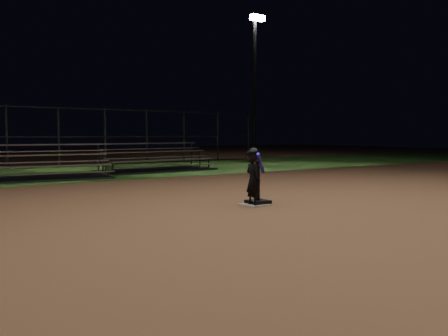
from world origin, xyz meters
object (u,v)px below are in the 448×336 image
(child_batter, at_px, (253,175))
(bleacher_right, at_px, (157,165))
(home_plate, at_px, (254,204))
(batting_tee, at_px, (258,195))
(light_pole_right, at_px, (255,74))
(bleacher_left, at_px, (34,172))

(child_batter, height_order, bleacher_right, child_batter)
(home_plate, height_order, batting_tee, batting_tee)
(home_plate, distance_m, batting_tee, 0.20)
(home_plate, relative_size, batting_tee, 0.56)
(bleacher_right, bearing_deg, light_pole_right, 28.28)
(child_batter, bearing_deg, batting_tee, -62.00)
(batting_tee, distance_m, bleacher_right, 8.90)
(bleacher_left, bearing_deg, light_pole_right, 32.61)
(home_plate, bearing_deg, bleacher_right, 75.04)
(child_batter, relative_size, bleacher_left, 0.25)
(bleacher_left, xyz_separation_m, bleacher_right, (4.52, 0.95, -0.00))
(light_pole_right, bearing_deg, home_plate, -128.77)
(home_plate, xyz_separation_m, light_pole_right, (12.00, 14.94, 4.93))
(bleacher_left, bearing_deg, bleacher_right, 17.51)
(bleacher_left, distance_m, bleacher_right, 4.62)
(batting_tee, bearing_deg, bleacher_right, 75.72)
(batting_tee, relative_size, bleacher_left, 0.18)
(bleacher_right, bearing_deg, batting_tee, -109.01)
(batting_tee, relative_size, light_pole_right, 0.10)
(home_plate, relative_size, bleacher_left, 0.10)
(bleacher_right, relative_size, light_pole_right, 0.53)
(home_plate, xyz_separation_m, child_batter, (-0.07, -0.07, 0.57))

